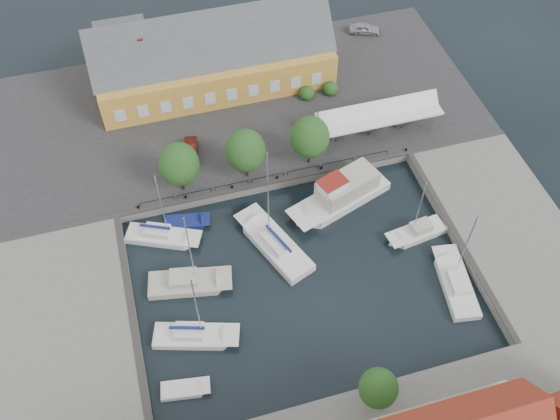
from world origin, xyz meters
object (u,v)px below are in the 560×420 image
warehouse (208,59)px  west_boat_b (188,283)px  center_sailboat (275,245)px  east_boat_c (456,285)px  launch_nw (187,223)px  trawler (342,194)px  east_boat_b (417,233)px  west_boat_d (194,337)px  car_red (191,150)px  west_boat_a (162,237)px  car_silver (365,28)px  tent_canopy (379,114)px  launch_sw (185,390)px

warehouse → west_boat_b: size_ratio=2.57×
center_sailboat → east_boat_c: center_sailboat is taller
launch_nw → trawler: bearing=-5.2°
east_boat_b → west_boat_d: (-24.19, -5.20, 0.01)m
car_red → west_boat_a: (-5.05, -9.85, -1.38)m
car_silver → tent_canopy: bearing=-175.8°
east_boat_b → west_boat_a: (-25.22, 6.68, 0.01)m
west_boat_d → center_sailboat: bearing=38.2°
west_boat_a → west_boat_b: bearing=-76.0°
west_boat_b → west_boat_d: (-0.51, -5.72, 0.01)m
east_boat_b → west_boat_b: size_ratio=0.81×
trawler → tent_canopy: bearing=48.6°
tent_canopy → west_boat_a: size_ratio=1.35×
tent_canopy → west_boat_a: bearing=-163.8°
east_boat_b → launch_nw: 23.77m
trawler → west_boat_b: (-17.77, -5.89, -0.76)m
tent_canopy → center_sailboat: center_sailboat is taller
warehouse → east_boat_b: (15.53, -28.18, -4.17)m
center_sailboat → launch_sw: bearing=-133.1°
tent_canopy → launch_nw: bearing=-164.8°
car_red → east_boat_c: (21.25, -23.22, -1.40)m
warehouse → west_boat_d: warehouse is taller
warehouse → center_sailboat: (1.13, -25.69, -4.07)m
west_boat_a → tent_canopy: bearing=16.2°
car_red → launch_nw: bearing=-94.0°
trawler → launch_nw: size_ratio=2.49×
car_red → west_boat_b: size_ratio=0.36×
launch_nw → launch_sw: bearing=-101.2°
east_boat_b → launch_nw: size_ratio=1.86×
trawler → launch_sw: size_ratio=2.71×
tent_canopy → launch_sw: 36.41m
west_boat_d → car_red: bearing=79.5°
launch_sw → launch_nw: launch_sw is taller
car_silver → car_red: 30.80m
trawler → west_boat_a: bearing=179.2°
warehouse → west_boat_d: size_ratio=2.69×
center_sailboat → launch_nw: (-8.01, 5.43, -0.27)m
tent_canopy → west_boat_b: west_boat_b is taller
car_red → tent_canopy: bearing=4.8°
car_red → trawler: bearing=-24.7°
east_boat_b → east_boat_c: (1.08, -6.69, -0.00)m
west_boat_a → west_boat_d: west_boat_d is taller
launch_nw → west_boat_d: bearing=-97.7°
warehouse → tent_canopy: warehouse is taller
car_silver → east_boat_c: size_ratio=0.39×
center_sailboat → west_boat_b: bearing=-168.0°
center_sailboat → east_boat_b: size_ratio=1.51×
warehouse → west_boat_a: 23.95m
trawler → launch_nw: trawler is taller
car_silver → east_boat_c: bearing=-167.1°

